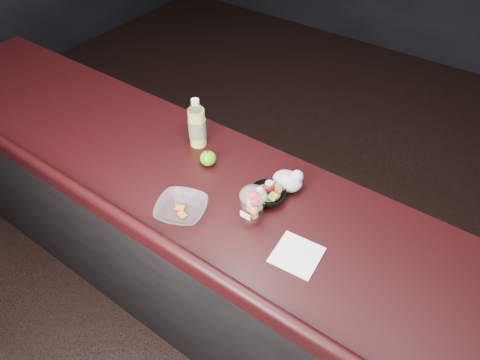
# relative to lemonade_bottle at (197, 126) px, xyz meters

# --- Properties ---
(room_shell) EXTENTS (8.00, 8.00, 8.00)m
(room_shell) POSITION_rel_lemonade_bottle_xyz_m (0.35, -0.48, 0.71)
(room_shell) COLOR black
(room_shell) RESTS_ON ground
(counter) EXTENTS (4.06, 0.71, 1.02)m
(counter) POSITION_rel_lemonade_bottle_xyz_m (0.35, -0.18, -0.61)
(counter) COLOR black
(counter) RESTS_ON ground
(lemonade_bottle) EXTENTS (0.08, 0.08, 0.24)m
(lemonade_bottle) POSITION_rel_lemonade_bottle_xyz_m (0.00, 0.00, 0.00)
(lemonade_bottle) COLOR yellow
(lemonade_bottle) RESTS_ON counter
(fruit_cup) EXTENTS (0.10, 0.10, 0.15)m
(fruit_cup) POSITION_rel_lemonade_bottle_xyz_m (0.46, -0.22, -0.03)
(fruit_cup) COLOR white
(fruit_cup) RESTS_ON counter
(green_apple) EXTENTS (0.07, 0.07, 0.07)m
(green_apple) POSITION_rel_lemonade_bottle_xyz_m (0.13, -0.08, -0.07)
(green_apple) COLOR #3B7E0E
(green_apple) RESTS_ON counter
(plastic_bag) EXTENTS (0.13, 0.10, 0.09)m
(plastic_bag) POSITION_rel_lemonade_bottle_xyz_m (0.49, -0.01, -0.06)
(plastic_bag) COLOR silver
(plastic_bag) RESTS_ON counter
(snack_bowl) EXTENTS (0.16, 0.16, 0.08)m
(snack_bowl) POSITION_rel_lemonade_bottle_xyz_m (0.45, -0.11, -0.07)
(snack_bowl) COLOR black
(snack_bowl) RESTS_ON counter
(takeout_bowl) EXTENTS (0.25, 0.25, 0.05)m
(takeout_bowl) POSITION_rel_lemonade_bottle_xyz_m (0.22, -0.37, -0.08)
(takeout_bowl) COLOR silver
(takeout_bowl) RESTS_ON counter
(paper_napkin) EXTENTS (0.17, 0.17, 0.00)m
(paper_napkin) POSITION_rel_lemonade_bottle_xyz_m (0.69, -0.29, -0.10)
(paper_napkin) COLOR white
(paper_napkin) RESTS_ON counter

